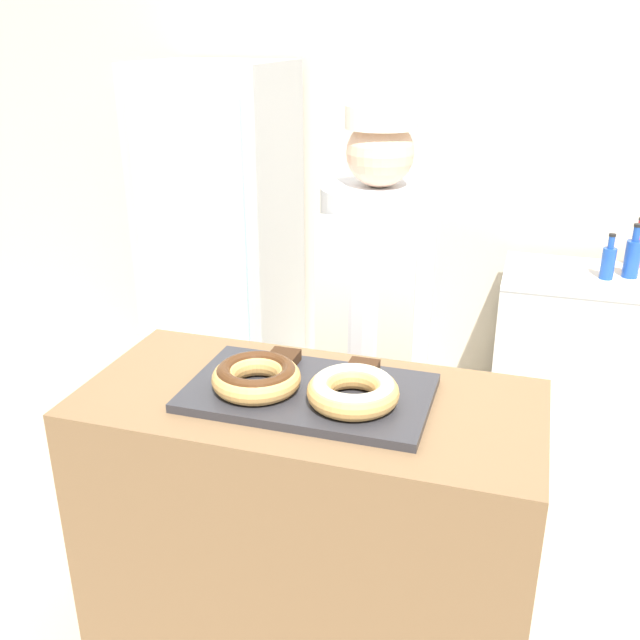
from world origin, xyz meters
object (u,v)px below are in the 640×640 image
object	(u,v)px
brownie_back_left	(283,358)
beverage_fridge	(222,234)
bottle_red	(637,248)
donut_light_glaze	(353,390)
bottle_blue	(633,257)
chest_freezer	(593,356)
brownie_back_right	(363,369)
baker_person	(374,338)
serving_tray	(309,393)
bottle_blue_b	(608,262)
donut_chocolate_glaze	(256,376)

from	to	relation	value
brownie_back_left	beverage_fridge	distance (m)	1.86
bottle_red	beverage_fridge	bearing A→B (deg)	-174.20
donut_light_glaze	bottle_blue	bearing A→B (deg)	65.32
chest_freezer	bottle_red	distance (m)	0.55
brownie_back_right	bottle_red	bearing A→B (deg)	64.08
chest_freezer	bottle_red	size ratio (longest dim) A/B	3.81
brownie_back_left	baker_person	bearing A→B (deg)	73.84
donut_light_glaze	bottle_red	size ratio (longest dim) A/B	0.99
serving_tray	bottle_blue	bearing A→B (deg)	61.44
serving_tray	bottle_blue_b	bearing A→B (deg)	63.38
donut_light_glaze	chest_freezer	distance (m)	2.01
baker_person	bottle_blue_b	distance (m)	1.36
bottle_blue_b	brownie_back_right	bearing A→B (deg)	-115.06
brownie_back_left	bottle_red	bearing A→B (deg)	58.49
donut_chocolate_glaze	beverage_fridge	world-z (taller)	beverage_fridge
baker_person	bottle_red	xyz separation A→B (m)	(0.96, 1.30, 0.04)
bottle_blue_b	baker_person	bearing A→B (deg)	-127.42
baker_person	beverage_fridge	world-z (taller)	beverage_fridge
bottle_blue_b	serving_tray	bearing A→B (deg)	-116.62
brownie_back_right	donut_light_glaze	bearing A→B (deg)	-84.68
bottle_blue	bottle_blue_b	bearing A→B (deg)	-151.99
brownie_back_left	donut_light_glaze	bearing A→B (deg)	-33.93
chest_freezer	brownie_back_right	bearing A→B (deg)	-114.80
serving_tray	baker_person	distance (m)	0.64
baker_person	beverage_fridge	xyz separation A→B (m)	(-1.07, 1.10, -0.00)
beverage_fridge	bottle_blue	size ratio (longest dim) A/B	6.91
beverage_fridge	bottle_red	distance (m)	2.05
donut_chocolate_glaze	serving_tray	bearing A→B (deg)	17.86
donut_light_glaze	chest_freezer	bearing A→B (deg)	67.68
serving_tray	bottle_blue_b	world-z (taller)	bottle_blue_b
bottle_blue	bottle_blue_b	distance (m)	0.12
chest_freezer	beverage_fridge	bearing A→B (deg)	-179.80
brownie_back_right	beverage_fridge	size ratio (longest dim) A/B	0.05
brownie_back_right	beverage_fridge	world-z (taller)	beverage_fridge
serving_tray	donut_light_glaze	size ratio (longest dim) A/B	2.73
bottle_red	brownie_back_right	bearing A→B (deg)	-115.92
donut_chocolate_glaze	chest_freezer	size ratio (longest dim) A/B	0.26
serving_tray	donut_light_glaze	distance (m)	0.15
bottle_red	chest_freezer	bearing A→B (deg)	-124.16
serving_tray	donut_light_glaze	world-z (taller)	donut_light_glaze
donut_chocolate_glaze	beverage_fridge	size ratio (longest dim) A/B	0.14
brownie_back_left	bottle_blue	xyz separation A→B (m)	(1.08, 1.64, -0.09)
serving_tray	donut_light_glaze	bearing A→B (deg)	-17.86
serving_tray	donut_chocolate_glaze	world-z (taller)	donut_chocolate_glaze
brownie_back_right	bottle_blue	world-z (taller)	bottle_blue
bottle_blue_b	beverage_fridge	bearing A→B (deg)	179.47
brownie_back_left	bottle_blue	size ratio (longest dim) A/B	0.33
serving_tray	brownie_back_left	distance (m)	0.17
donut_light_glaze	brownie_back_right	bearing A→B (deg)	95.32
donut_light_glaze	brownie_back_left	distance (m)	0.30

